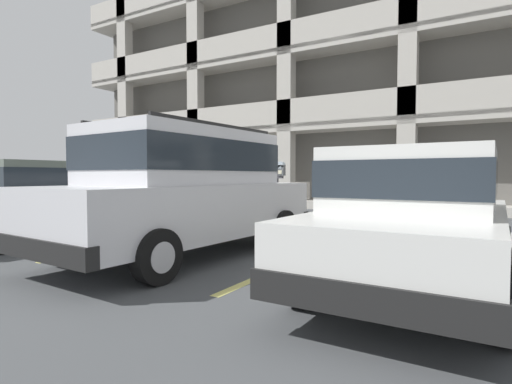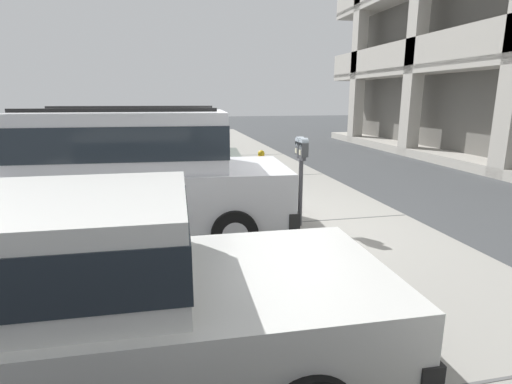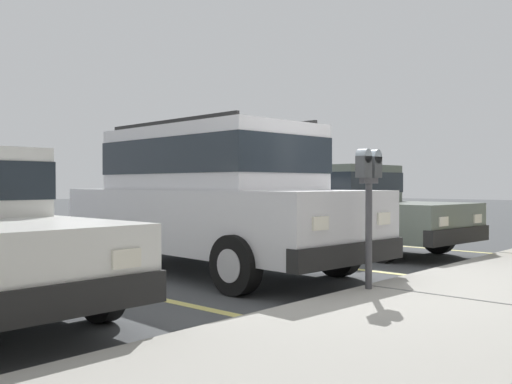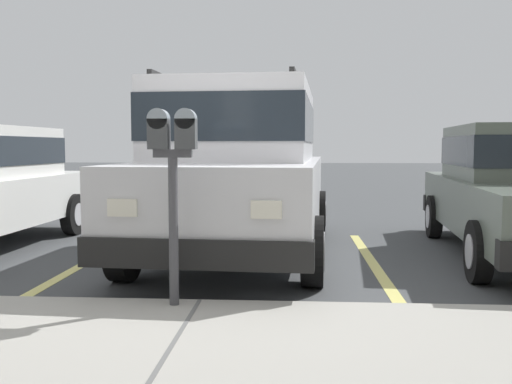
% 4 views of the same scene
% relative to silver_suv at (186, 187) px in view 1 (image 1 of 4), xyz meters
% --- Properties ---
extents(ground_plane, '(80.00, 80.00, 0.10)m').
position_rel_silver_suv_xyz_m(ground_plane, '(0.08, 2.27, -1.14)').
color(ground_plane, '#444749').
extents(sidewalk, '(40.00, 2.20, 0.12)m').
position_rel_silver_suv_xyz_m(sidewalk, '(0.08, 3.57, -1.03)').
color(sidewalk, '#9E9B93').
rests_on(sidewalk, ground_plane).
extents(parking_stall_lines, '(12.82, 4.80, 0.01)m').
position_rel_silver_suv_xyz_m(parking_stall_lines, '(1.66, 0.87, -1.08)').
color(parking_stall_lines, '#DBD16B').
rests_on(parking_stall_lines, ground_plane).
extents(silver_suv, '(2.22, 4.88, 2.03)m').
position_rel_silver_suv_xyz_m(silver_suv, '(0.00, 0.00, 0.00)').
color(silver_suv, silver).
rests_on(silver_suv, ground_plane).
extents(red_sedan, '(2.12, 4.62, 1.54)m').
position_rel_silver_suv_xyz_m(red_sedan, '(-3.33, -0.11, -0.27)').
color(red_sedan, '#5B665B').
rests_on(red_sedan, ground_plane).
extents(dark_hatchback, '(1.91, 4.51, 1.54)m').
position_rel_silver_suv_xyz_m(dark_hatchback, '(3.43, -0.11, -0.27)').
color(dark_hatchback, silver).
rests_on(dark_hatchback, ground_plane).
extents(parking_meter_near, '(0.35, 0.12, 1.44)m').
position_rel_silver_suv_xyz_m(parking_meter_near, '(0.25, 2.62, 0.11)').
color(parking_meter_near, '#47474C').
rests_on(parking_meter_near, sidewalk).
extents(parking_garage, '(32.00, 10.00, 13.25)m').
position_rel_silver_suv_xyz_m(parking_garage, '(1.67, 14.68, 4.95)').
color(parking_garage, '#64625C').
rests_on(parking_garage, ground_plane).
extents(fire_hydrant, '(0.30, 0.30, 0.70)m').
position_rel_silver_suv_xyz_m(fire_hydrant, '(-3.92, 2.92, -0.62)').
color(fire_hydrant, gold).
rests_on(fire_hydrant, sidewalk).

